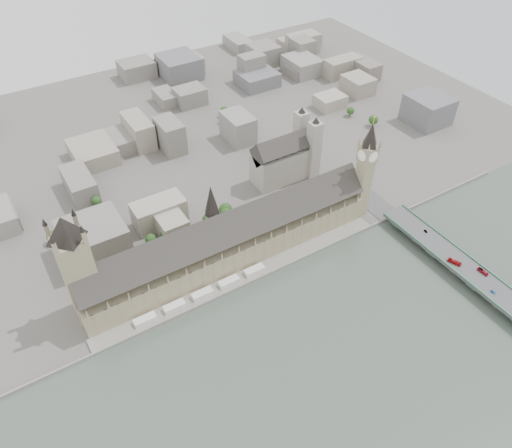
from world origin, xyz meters
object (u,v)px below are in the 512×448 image
elizabeth_tower (366,164)px  westminster_abbey (286,157)px  car_blue (493,292)px  westminster_bridge (451,260)px  victoria_tower (76,264)px  red_bus_south (483,272)px  car_silver (426,231)px  red_bus_north (454,262)px  palace_of_westminster (228,240)px  car_approach (352,174)px

elizabeth_tower → westminster_abbey: (-27.08, 87.00, -33.01)m
elizabeth_tower → car_blue: bearing=-82.1°
westminster_bridge → victoria_tower: bearing=158.2°
red_bus_south → car_silver: 61.33m
elizabeth_tower → red_bus_north: 113.90m
car_blue → car_silver: bearing=79.8°
elizabeth_tower → victoria_tower: 260.64m
palace_of_westminster → elizabeth_tower: elizabeth_tower is taller
victoria_tower → car_approach: victoria_tower is taller
elizabeth_tower → victoria_tower: elizabeth_tower is taller
car_blue → car_approach: car_blue is taller
victoria_tower → red_bus_south: 325.21m
westminster_abbey → car_approach: 71.42m
westminster_bridge → car_silver: size_ratio=81.99×
elizabeth_tower → red_bus_south: elizabeth_tower is taller
victoria_tower → car_approach: (287.24, 24.85, -44.33)m
car_blue → elizabeth_tower: bearing=92.9°
westminster_bridge → car_approach: car_approach is taller
red_bus_south → westminster_abbey: bearing=103.7°
elizabeth_tower → red_bus_south: (30.04, -122.50, -46.46)m
westminster_bridge → westminster_abbey: bearing=105.6°
victoria_tower → westminster_abbey: 244.79m
palace_of_westminster → car_approach: size_ratio=61.20×
victoria_tower → red_bus_north: 306.33m
westminster_abbey → westminster_bridge: bearing=-74.4°
red_bus_south → car_blue: red_bus_south is taller
victoria_tower → red_bus_north: bearing=-23.4°
westminster_abbey → red_bus_north: bearing=-76.5°
palace_of_westminster → victoria_tower: 126.41m
westminster_abbey → red_bus_north: westminster_abbey is taller
victoria_tower → palace_of_westminster: bearing=-3.0°
car_approach → car_silver: bearing=-110.1°
victoria_tower → red_bus_south: (290.04, -140.50, -43.58)m
palace_of_westminster → westminster_abbey: westminster_abbey is taller
red_bus_north → car_blue: size_ratio=2.55×
victoria_tower → red_bus_north: victoria_tower is taller
elizabeth_tower → car_blue: (19.74, -141.55, -47.06)m
palace_of_westminster → car_approach: palace_of_westminster is taller
car_blue → car_approach: bearing=82.6°
car_blue → car_approach: 184.55m
palace_of_westminster → car_silver: palace_of_westminster is taller
victoria_tower → car_blue: 325.06m
red_bus_north → westminster_abbey: bearing=81.9°
red_bus_south → car_approach: size_ratio=2.28×
red_bus_north → car_approach: size_ratio=2.68×
palace_of_westminster → car_blue: 220.23m
westminster_bridge → car_blue: 46.62m
westminster_bridge → westminster_abbey: size_ratio=4.78×
westminster_abbey → car_blue: size_ratio=14.93×
westminster_abbey → palace_of_westminster: bearing=-145.8°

